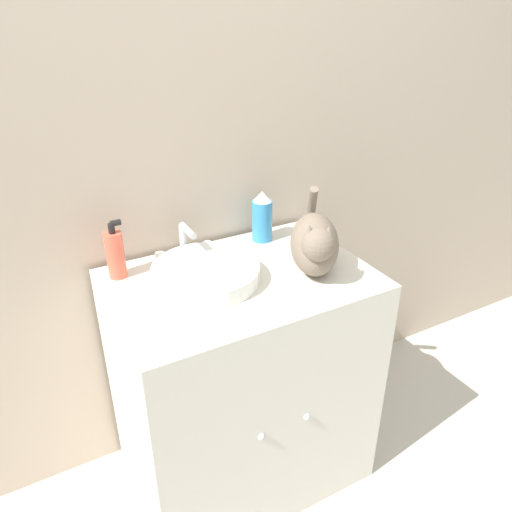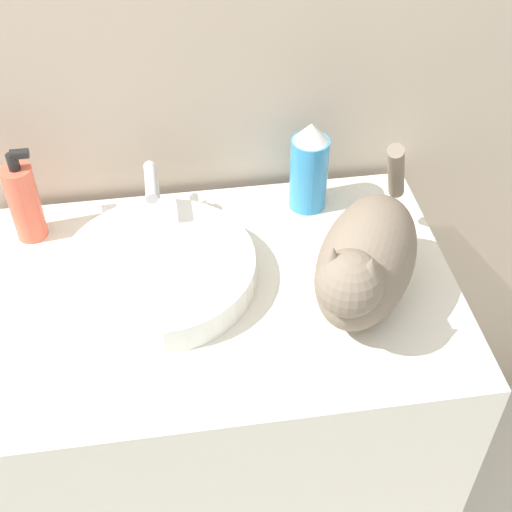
{
  "view_description": "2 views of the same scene",
  "coord_description": "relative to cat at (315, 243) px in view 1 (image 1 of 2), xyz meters",
  "views": [
    {
      "loc": [
        -0.6,
        -0.91,
        1.61
      ],
      "look_at": [
        0.04,
        0.26,
        0.91
      ],
      "focal_mm": 35.0,
      "sensor_mm": 36.0,
      "label": 1
    },
    {
      "loc": [
        -0.07,
        -0.57,
        1.7
      ],
      "look_at": [
        0.06,
        0.27,
        0.91
      ],
      "focal_mm": 50.0,
      "sensor_mm": 36.0,
      "label": 2
    }
  ],
  "objects": [
    {
      "name": "vanity_cabinet",
      "position": [
        -0.22,
        0.07,
        -0.51
      ],
      "size": [
        0.8,
        0.57,
        0.83
      ],
      "color": "silver",
      "rests_on": "ground_plane"
    },
    {
      "name": "cat",
      "position": [
        0.0,
        0.0,
        0.0
      ],
      "size": [
        0.27,
        0.35,
        0.23
      ],
      "rotation": [
        0.0,
        0.0,
        -2.1
      ],
      "color": "#7A6B5B",
      "rests_on": "vanity_cabinet"
    },
    {
      "name": "faucet",
      "position": [
        -0.32,
        0.27,
        -0.04
      ],
      "size": [
        0.2,
        0.11,
        0.13
      ],
      "color": "silver",
      "rests_on": "vanity_cabinet"
    },
    {
      "name": "wall_back",
      "position": [
        -0.22,
        0.39,
        0.32
      ],
      "size": [
        6.0,
        0.05,
        2.5
      ],
      "color": "#C6B29E",
      "rests_on": "ground_plane"
    },
    {
      "name": "soap_bottle",
      "position": [
        -0.55,
        0.26,
        -0.02
      ],
      "size": [
        0.06,
        0.06,
        0.19
      ],
      "color": "#EF6047",
      "rests_on": "vanity_cabinet"
    },
    {
      "name": "spray_bottle",
      "position": [
        -0.03,
        0.27,
        -0.01
      ],
      "size": [
        0.07,
        0.07,
        0.18
      ],
      "color": "#338CCC",
      "rests_on": "vanity_cabinet"
    },
    {
      "name": "sink_basin",
      "position": [
        -0.32,
        0.1,
        -0.07
      ],
      "size": [
        0.33,
        0.33,
        0.05
      ],
      "color": "white",
      "rests_on": "vanity_cabinet"
    }
  ]
}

